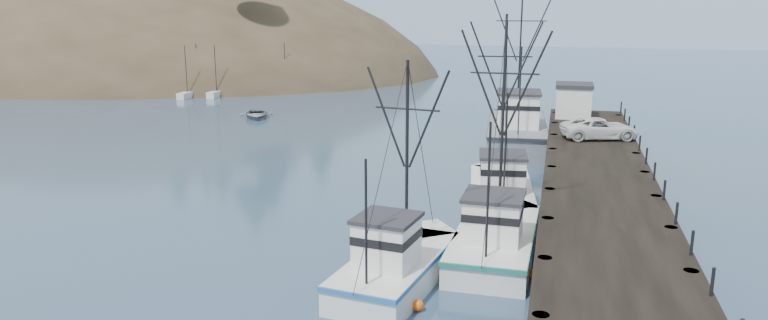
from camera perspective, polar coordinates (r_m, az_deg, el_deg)
ground at (r=29.34m, az=-10.24°, el=-10.29°), size 400.00×400.00×0.00m
pier at (r=41.62m, az=17.33°, el=-1.12°), size 6.00×44.00×2.00m
headland at (r=135.41m, az=-25.60°, el=5.18°), size 134.80×78.00×51.00m
distant_ridge at (r=194.68m, az=14.07°, el=9.54°), size 360.00×40.00×26.00m
distant_ridge_far at (r=215.89m, az=0.53°, el=10.27°), size 180.00×25.00×18.00m
moored_sailboats at (r=92.45m, az=-13.70°, el=5.95°), size 23.21×20.31×6.35m
trawler_near at (r=32.50m, az=9.31°, el=-6.31°), size 3.73×10.79×11.03m
trawler_mid at (r=28.97m, az=1.24°, el=-8.64°), size 4.30×9.48×9.59m
trawler_far at (r=40.35m, az=9.68°, el=-2.42°), size 4.57×10.90×11.14m
work_vessel at (r=56.99m, az=11.01°, el=2.56°), size 5.49×15.37×12.86m
pier_shed at (r=58.92m, az=15.52°, el=4.83°), size 3.00×3.20×2.80m
pickup_truck at (r=50.32m, az=17.55°, el=2.52°), size 5.82×3.86×1.49m
motorboat at (r=69.63m, az=-10.59°, el=3.49°), size 5.12×5.77×0.99m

